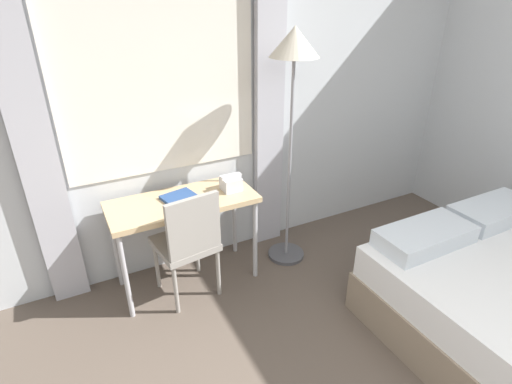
# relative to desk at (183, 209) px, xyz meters

# --- Properties ---
(wall_back_with_window) EXTENTS (5.42, 0.13, 2.70)m
(wall_back_with_window) POSITION_rel_desk_xyz_m (0.48, 0.31, 0.71)
(wall_back_with_window) COLOR silver
(wall_back_with_window) RESTS_ON ground_plane
(desk) EXTENTS (1.06, 0.47, 0.72)m
(desk) POSITION_rel_desk_xyz_m (0.00, 0.00, 0.00)
(desk) COLOR tan
(desk) RESTS_ON ground_plane
(desk_chair) EXTENTS (0.45, 0.45, 0.88)m
(desk_chair) POSITION_rel_desk_xyz_m (-0.04, -0.18, -0.15)
(desk_chair) COLOR gray
(desk_chair) RESTS_ON ground_plane
(standing_lamp) EXTENTS (0.35, 0.35, 1.85)m
(standing_lamp) POSITION_rel_desk_xyz_m (0.85, -0.07, 0.90)
(standing_lamp) COLOR #4C4C51
(standing_lamp) RESTS_ON ground_plane
(telephone) EXTENTS (0.16, 0.14, 0.12)m
(telephone) POSITION_rel_desk_xyz_m (0.38, -0.01, 0.13)
(telephone) COLOR silver
(telephone) RESTS_ON desk
(book) EXTENTS (0.26, 0.23, 0.02)m
(book) POSITION_rel_desk_xyz_m (-0.01, 0.02, 0.09)
(book) COLOR navy
(book) RESTS_ON desk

